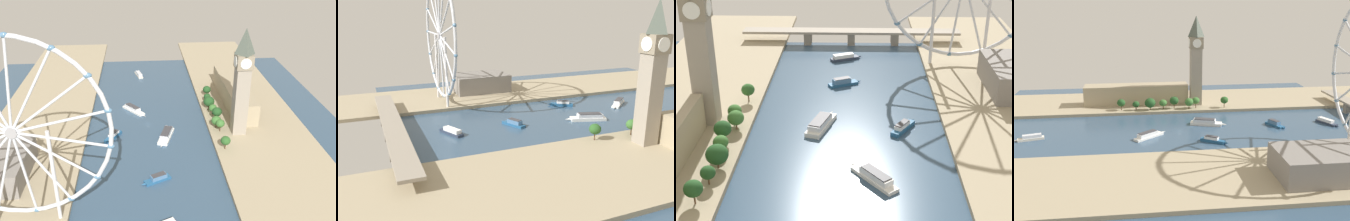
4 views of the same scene
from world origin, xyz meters
The scene contains 13 objects.
ground_plane centered at (0.00, 0.00, 0.00)m, with size 370.55×370.55×0.00m, color #334C66.
riverbank_left centered at (-100.28, 0.00, 1.50)m, with size 90.00×520.00×3.00m, color tan.
riverbank_right centered at (100.28, 0.00, 1.50)m, with size 90.00×520.00×3.00m, color tan.
clock_tower centered at (-80.32, 26.96, 52.23)m, with size 14.81×14.81×94.82m.
parliament_block centered at (-90.85, -37.00, 13.46)m, with size 22.00×111.92×20.93m, color tan.
tree_row_embankment centered at (-63.67, -4.62, 10.59)m, with size 13.61×116.75×12.62m.
ferris_wheel centered at (79.88, 128.69, 65.91)m, with size 116.65×3.20×121.30m.
riverside_hall centered at (111.68, 79.89, 12.12)m, with size 41.23×57.43×18.25m, color gray.
tour_boat_0 centered at (-4.46, 90.60, 2.19)m, with size 23.38×14.14×5.39m.
tour_boat_1 centered at (14.05, -28.70, 2.35)m, with size 24.44×29.10×5.64m.
tour_boat_2 centered at (7.64, -128.28, 2.03)m, with size 10.78×25.43×4.73m.
tour_boat_4 centered at (-15.39, 26.94, 2.56)m, with size 17.17×34.48×6.04m.
tour_boat_5 centered at (32.01, 24.56, 2.13)m, with size 16.23×22.73×5.41m.
Camera 1 is at (5.97, 325.15, 174.01)m, focal length 41.17 mm.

